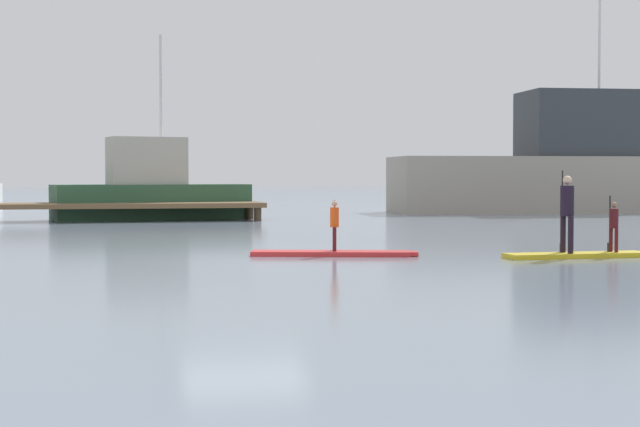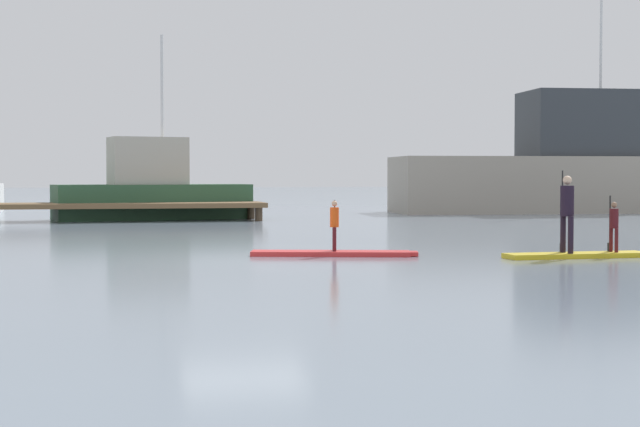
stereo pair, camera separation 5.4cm
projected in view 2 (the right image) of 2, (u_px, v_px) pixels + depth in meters
The scene contains 9 objects.
ground_plane at pixel (245, 259), 20.38m from camera, with size 240.00×240.00×0.00m, color gray.
paddleboard_near at pixel (334, 253), 21.26m from camera, with size 3.53×1.51×0.10m.
paddler_child_solo at pixel (334, 223), 21.25m from camera, with size 0.23×0.37×1.07m.
paddleboard_far at pixel (580, 255), 20.79m from camera, with size 3.24×0.73×0.10m.
paddler_adult at pixel (567, 209), 20.69m from camera, with size 0.29×0.50×1.70m.
paddler_child_front at pixel (614, 224), 20.96m from camera, with size 0.19×0.38×1.17m.
fishing_boat_white_large at pixel (559, 170), 45.87m from camera, with size 14.69×5.41×11.55m.
fishing_boat_green_midground at pixel (152, 190), 38.80m from camera, with size 7.72×3.38×7.10m.
floating_dock at pixel (107, 206), 37.12m from camera, with size 11.59×2.47×0.67m.
Camera 2 is at (-2.94, -20.17, 1.70)m, focal length 56.64 mm.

